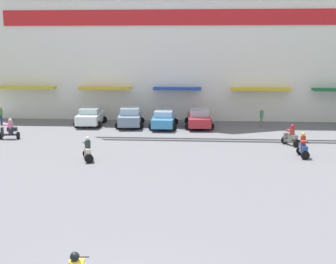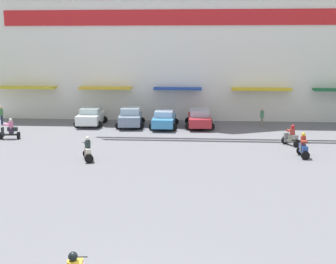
% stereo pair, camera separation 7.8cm
% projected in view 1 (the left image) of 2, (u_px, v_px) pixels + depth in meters
% --- Properties ---
extents(ground_plane, '(128.00, 128.00, 0.00)m').
position_uv_depth(ground_plane, '(166.00, 173.00, 23.71)').
color(ground_plane, slate).
extents(colonial_building, '(34.59, 14.75, 19.30)m').
position_uv_depth(colonial_building, '(183.00, 29.00, 43.99)').
color(colonial_building, white).
rests_on(colonial_building, ground).
extents(parked_car_0, '(2.48, 3.98, 1.50)m').
position_uv_depth(parked_car_0, '(90.00, 117.00, 37.71)').
color(parked_car_0, white).
rests_on(parked_car_0, ground).
extents(parked_car_1, '(2.60, 4.08, 1.61)m').
position_uv_depth(parked_car_1, '(130.00, 117.00, 37.12)').
color(parked_car_1, slate).
rests_on(parked_car_1, ground).
extents(parked_car_2, '(2.31, 4.24, 1.45)m').
position_uv_depth(parked_car_2, '(164.00, 119.00, 36.60)').
color(parked_car_2, '#3A8ECD').
rests_on(parked_car_2, ground).
extents(parked_car_3, '(2.52, 4.56, 1.51)m').
position_uv_depth(parked_car_3, '(199.00, 118.00, 36.93)').
color(parked_car_3, '#AA262F').
rests_on(parked_car_3, ground).
extents(scooter_rider_0, '(0.97, 1.53, 1.48)m').
position_uv_depth(scooter_rider_0, '(88.00, 151.00, 26.14)').
color(scooter_rider_0, black).
rests_on(scooter_rider_0, ground).
extents(scooter_rider_2, '(1.45, 0.71, 1.52)m').
position_uv_depth(scooter_rider_2, '(9.00, 130.00, 32.22)').
color(scooter_rider_2, black).
rests_on(scooter_rider_2, ground).
extents(scooter_rider_3, '(1.13, 1.44, 1.47)m').
position_uv_depth(scooter_rider_3, '(291.00, 137.00, 30.12)').
color(scooter_rider_3, black).
rests_on(scooter_rider_3, ground).
extents(scooter_rider_6, '(0.54, 1.33, 1.52)m').
position_uv_depth(scooter_rider_6, '(303.00, 147.00, 26.96)').
color(scooter_rider_6, black).
rests_on(scooter_rider_6, ground).
extents(pedestrian_0, '(0.43, 0.43, 1.59)m').
position_uv_depth(pedestrian_0, '(1.00, 114.00, 38.08)').
color(pedestrian_0, '#202C48').
rests_on(pedestrian_0, ground).
extents(pedestrian_2, '(0.34, 0.34, 1.60)m').
position_uv_depth(pedestrian_2, '(262.00, 116.00, 36.90)').
color(pedestrian_2, slate).
rests_on(pedestrian_2, ground).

